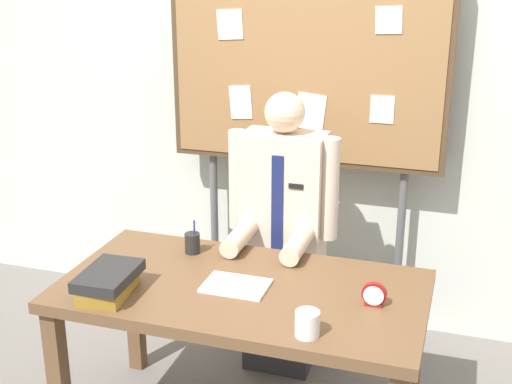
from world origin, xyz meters
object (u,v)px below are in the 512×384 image
at_px(bulletin_board, 306,68).
at_px(open_notebook, 236,286).
at_px(desk, 242,305).
at_px(pen_holder, 192,243).
at_px(book_stack, 108,282).
at_px(coffee_mug, 307,324).
at_px(person, 282,245).
at_px(desk_clock, 374,296).

height_order(bulletin_board, open_notebook, bulletin_board).
bearing_deg(desk, open_notebook, -135.12).
bearing_deg(pen_holder, book_stack, -108.75).
height_order(book_stack, coffee_mug, book_stack).
distance_m(bulletin_board, coffee_mug, 1.54).
distance_m(desk, pen_holder, 0.43).
bearing_deg(coffee_mug, book_stack, 175.59).
bearing_deg(desk, person, 90.00).
distance_m(book_stack, desk_clock, 1.06).
distance_m(desk, desk_clock, 0.56).
distance_m(desk, coffee_mug, 0.48).
relative_size(desk, book_stack, 5.03).
height_order(desk, coffee_mug, coffee_mug).
bearing_deg(open_notebook, desk_clock, 1.41).
height_order(book_stack, desk_clock, book_stack).
height_order(desk, person, person).
xyz_separation_m(bulletin_board, desk_clock, (0.55, -1.03, -0.70)).
distance_m(desk_clock, coffee_mug, 0.35).
bearing_deg(coffee_mug, person, 110.94).
xyz_separation_m(bulletin_board, pen_holder, (-0.33, -0.78, -0.70)).
bearing_deg(coffee_mug, bulletin_board, 104.91).
height_order(desk_clock, pen_holder, pen_holder).
xyz_separation_m(desk, desk_clock, (0.55, -0.01, 0.14)).
height_order(open_notebook, pen_holder, pen_holder).
bearing_deg(bulletin_board, open_notebook, -91.10).
xyz_separation_m(person, coffee_mug, (0.35, -0.92, 0.12)).
bearing_deg(open_notebook, bulletin_board, 88.90).
height_order(person, open_notebook, person).
relative_size(coffee_mug, pen_holder, 0.60).
distance_m(bulletin_board, desk_clock, 1.36).
bearing_deg(desk_clock, open_notebook, -178.59).
relative_size(book_stack, coffee_mug, 3.13).
bearing_deg(coffee_mug, open_notebook, 142.91).
relative_size(bulletin_board, pen_holder, 12.86).
distance_m(bulletin_board, book_stack, 1.52).
xyz_separation_m(open_notebook, coffee_mug, (0.37, -0.28, 0.04)).
xyz_separation_m(person, desk_clock, (0.55, -0.63, 0.12)).
relative_size(open_notebook, coffee_mug, 2.76).
relative_size(person, desk_clock, 14.69).
bearing_deg(desk_clock, desk, 179.37).
xyz_separation_m(desk, bulletin_board, (-0.00, 1.02, 0.84)).
bearing_deg(bulletin_board, desk, -90.00).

